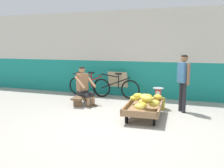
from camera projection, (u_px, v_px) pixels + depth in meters
The scene contains 12 objects.
ground_plane at pixel (119, 125), 5.32m from camera, with size 80.00×80.00×0.00m, color #A39E93.
back_wall at pixel (147, 54), 8.06m from camera, with size 16.00×0.30×2.94m.
banana_cart at pixel (144, 108), 5.84m from camera, with size 0.92×1.48×0.36m.
banana_pile at pixel (146, 100), 5.74m from camera, with size 0.86×1.40×0.27m.
low_bench at pixel (83, 97), 7.26m from camera, with size 0.39×1.12×0.27m.
vendor_seated at pixel (84, 86), 7.14m from camera, with size 0.74×0.64×1.14m.
plastic_crate at pixel (158, 103), 6.72m from camera, with size 0.36×0.28×0.30m.
weighing_scale at pixel (158, 93), 6.67m from camera, with size 0.30×0.30×0.29m.
bicycle_near_left at pixel (89, 86), 8.41m from camera, with size 1.66×0.48×0.86m.
bicycle_far_left at pixel (115, 88), 8.04m from camera, with size 1.66×0.48×0.86m.
sign_board at pixel (118, 84), 8.39m from camera, with size 0.70×0.28×0.87m.
customer_adult at pixel (183, 77), 6.25m from camera, with size 0.35×0.41×1.53m.
Camera 1 is at (1.54, -4.86, 1.77)m, focal length 38.15 mm.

